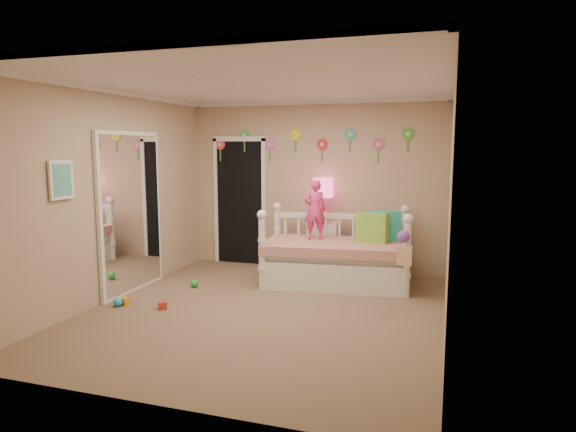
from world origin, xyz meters
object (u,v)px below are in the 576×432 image
(daybed, at_px, (336,246))
(child, at_px, (315,210))
(nightstand, at_px, (323,247))
(table_lamp, at_px, (323,193))

(daybed, height_order, child, child)
(daybed, bearing_deg, nightstand, 112.00)
(daybed, xyz_separation_m, nightstand, (-0.34, 0.63, -0.16))
(table_lamp, bearing_deg, nightstand, 0.00)
(child, distance_m, nightstand, 0.86)
(child, relative_size, table_lamp, 1.25)
(nightstand, xyz_separation_m, table_lamp, (0.00, 0.00, 0.83))
(nightstand, bearing_deg, table_lamp, 0.00)
(nightstand, relative_size, table_lamp, 1.11)
(child, relative_size, nightstand, 1.12)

